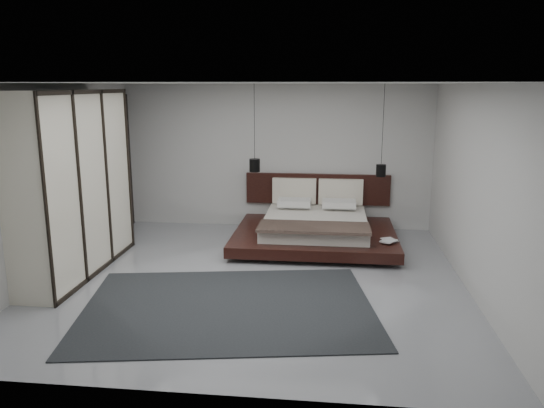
# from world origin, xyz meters

# --- Properties ---
(floor) EXTENTS (6.00, 6.00, 0.00)m
(floor) POSITION_xyz_m (0.00, 0.00, 0.00)
(floor) COLOR gray
(floor) RESTS_ON ground
(ceiling) EXTENTS (6.00, 6.00, 0.00)m
(ceiling) POSITION_xyz_m (0.00, 0.00, 2.80)
(ceiling) COLOR white
(ceiling) RESTS_ON wall_back
(wall_back) EXTENTS (6.00, 0.00, 6.00)m
(wall_back) POSITION_xyz_m (0.00, 3.00, 1.40)
(wall_back) COLOR #B6B6B4
(wall_back) RESTS_ON floor
(wall_front) EXTENTS (6.00, 0.00, 6.00)m
(wall_front) POSITION_xyz_m (0.00, -3.00, 1.40)
(wall_front) COLOR #B6B6B4
(wall_front) RESTS_ON floor
(wall_left) EXTENTS (0.00, 6.00, 6.00)m
(wall_left) POSITION_xyz_m (-3.00, 0.00, 1.40)
(wall_left) COLOR #B6B6B4
(wall_left) RESTS_ON floor
(wall_right) EXTENTS (0.00, 6.00, 6.00)m
(wall_right) POSITION_xyz_m (3.00, 0.00, 1.40)
(wall_right) COLOR #B6B6B4
(wall_right) RESTS_ON floor
(lattice_screen) EXTENTS (0.05, 0.90, 2.60)m
(lattice_screen) POSITION_xyz_m (-2.95, 2.45, 1.30)
(lattice_screen) COLOR black
(lattice_screen) RESTS_ON floor
(bed) EXTENTS (2.81, 2.40, 1.08)m
(bed) POSITION_xyz_m (0.82, 1.91, 0.29)
(bed) COLOR black
(bed) RESTS_ON floor
(book_lower) EXTENTS (0.29, 0.33, 0.03)m
(book_lower) POSITION_xyz_m (1.97, 1.25, 0.27)
(book_lower) COLOR #99724C
(book_lower) RESTS_ON bed
(book_upper) EXTENTS (0.32, 0.34, 0.02)m
(book_upper) POSITION_xyz_m (1.95, 1.22, 0.30)
(book_upper) COLOR #99724C
(book_upper) RESTS_ON book_lower
(pendant_left) EXTENTS (0.20, 0.20, 1.60)m
(pendant_left) POSITION_xyz_m (-0.33, 2.35, 1.33)
(pendant_left) COLOR black
(pendant_left) RESTS_ON ceiling
(pendant_right) EXTENTS (0.18, 0.18, 1.64)m
(pendant_right) POSITION_xyz_m (1.97, 2.35, 1.27)
(pendant_right) COLOR black
(pendant_right) RESTS_ON ceiling
(wardrobe) EXTENTS (0.65, 2.76, 2.71)m
(wardrobe) POSITION_xyz_m (-2.70, 0.04, 1.35)
(wardrobe) COLOR silver
(wardrobe) RESTS_ON floor
(rug) EXTENTS (4.03, 3.17, 0.02)m
(rug) POSITION_xyz_m (-0.18, -1.06, 0.01)
(rug) COLOR black
(rug) RESTS_ON floor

